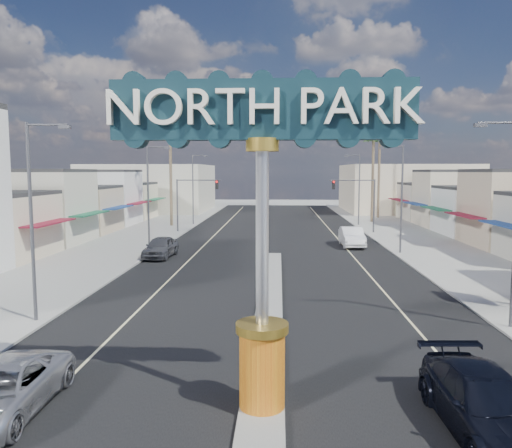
# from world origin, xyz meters

# --- Properties ---
(ground) EXTENTS (160.00, 160.00, 0.00)m
(ground) POSITION_xyz_m (0.00, 30.00, 0.00)
(ground) COLOR gray
(ground) RESTS_ON ground
(road) EXTENTS (20.00, 120.00, 0.01)m
(road) POSITION_xyz_m (0.00, 30.00, 0.01)
(road) COLOR black
(road) RESTS_ON ground
(median_island) EXTENTS (1.30, 30.00, 0.16)m
(median_island) POSITION_xyz_m (0.00, 14.00, 0.08)
(median_island) COLOR gray
(median_island) RESTS_ON ground
(sidewalk_left) EXTENTS (8.00, 120.00, 0.12)m
(sidewalk_left) POSITION_xyz_m (-14.00, 30.00, 0.06)
(sidewalk_left) COLOR gray
(sidewalk_left) RESTS_ON ground
(sidewalk_right) EXTENTS (8.00, 120.00, 0.12)m
(sidewalk_right) POSITION_xyz_m (14.00, 30.00, 0.06)
(sidewalk_right) COLOR gray
(sidewalk_right) RESTS_ON ground
(storefront_row_left) EXTENTS (12.00, 42.00, 6.00)m
(storefront_row_left) POSITION_xyz_m (-24.00, 43.00, 3.00)
(storefront_row_left) COLOR beige
(storefront_row_left) RESTS_ON ground
(storefront_row_right) EXTENTS (12.00, 42.00, 6.00)m
(storefront_row_right) POSITION_xyz_m (24.00, 43.00, 3.00)
(storefront_row_right) COLOR #B7B29E
(storefront_row_right) RESTS_ON ground
(backdrop_far_left) EXTENTS (20.00, 20.00, 8.00)m
(backdrop_far_left) POSITION_xyz_m (-22.00, 75.00, 4.00)
(backdrop_far_left) COLOR #B7B29E
(backdrop_far_left) RESTS_ON ground
(backdrop_far_right) EXTENTS (20.00, 20.00, 8.00)m
(backdrop_far_right) POSITION_xyz_m (22.00, 75.00, 4.00)
(backdrop_far_right) COLOR beige
(backdrop_far_right) RESTS_ON ground
(gateway_sign) EXTENTS (8.20, 1.50, 9.15)m
(gateway_sign) POSITION_xyz_m (0.00, 1.98, 5.93)
(gateway_sign) COLOR #C9440F
(gateway_sign) RESTS_ON median_island
(traffic_signal_left) EXTENTS (5.09, 0.45, 6.00)m
(traffic_signal_left) POSITION_xyz_m (-9.18, 43.99, 4.27)
(traffic_signal_left) COLOR #47474C
(traffic_signal_left) RESTS_ON ground
(traffic_signal_right) EXTENTS (5.09, 0.45, 6.00)m
(traffic_signal_right) POSITION_xyz_m (9.18, 43.99, 4.27)
(traffic_signal_right) COLOR #47474C
(traffic_signal_right) RESTS_ON ground
(streetlight_l_near) EXTENTS (2.03, 0.22, 9.00)m
(streetlight_l_near) POSITION_xyz_m (-10.43, 10.00, 5.07)
(streetlight_l_near) COLOR #47474C
(streetlight_l_near) RESTS_ON ground
(streetlight_l_mid) EXTENTS (2.03, 0.22, 9.00)m
(streetlight_l_mid) POSITION_xyz_m (-10.43, 30.00, 5.07)
(streetlight_l_mid) COLOR #47474C
(streetlight_l_mid) RESTS_ON ground
(streetlight_l_far) EXTENTS (2.03, 0.22, 9.00)m
(streetlight_l_far) POSITION_xyz_m (-10.43, 52.00, 5.07)
(streetlight_l_far) COLOR #47474C
(streetlight_l_far) RESTS_ON ground
(streetlight_r_mid) EXTENTS (2.03, 0.22, 9.00)m
(streetlight_r_mid) POSITION_xyz_m (10.43, 30.00, 5.07)
(streetlight_r_mid) COLOR #47474C
(streetlight_r_mid) RESTS_ON ground
(streetlight_r_far) EXTENTS (2.03, 0.22, 9.00)m
(streetlight_r_far) POSITION_xyz_m (10.43, 52.00, 5.07)
(streetlight_r_far) COLOR #47474C
(streetlight_r_far) RESTS_ON ground
(palm_left_far) EXTENTS (2.60, 2.60, 13.10)m
(palm_left_far) POSITION_xyz_m (-13.00, 50.00, 11.50)
(palm_left_far) COLOR brown
(palm_left_far) RESTS_ON ground
(palm_right_mid) EXTENTS (2.60, 2.60, 12.10)m
(palm_right_mid) POSITION_xyz_m (13.00, 56.00, 10.60)
(palm_right_mid) COLOR brown
(palm_right_mid) RESTS_ON ground
(palm_right_far) EXTENTS (2.60, 2.60, 14.10)m
(palm_right_far) POSITION_xyz_m (15.00, 62.00, 12.39)
(palm_right_far) COLOR brown
(palm_right_far) RESTS_ON ground
(suv_left) EXTENTS (2.42, 5.19, 1.44)m
(suv_left) POSITION_xyz_m (-7.34, 1.52, 0.72)
(suv_left) COLOR silver
(suv_left) RESTS_ON ground
(suv_right) EXTENTS (2.50, 5.69, 1.63)m
(suv_right) POSITION_xyz_m (5.91, 1.05, 0.81)
(suv_right) COLOR black
(suv_right) RESTS_ON ground
(car_parked_left) EXTENTS (2.29, 5.07, 1.69)m
(car_parked_left) POSITION_xyz_m (-9.00, 27.41, 0.84)
(car_parked_left) COLOR #5B5B60
(car_parked_left) RESTS_ON ground
(car_parked_right) EXTENTS (1.91, 5.39, 1.77)m
(car_parked_right) POSITION_xyz_m (7.17, 34.14, 0.89)
(car_parked_right) COLOR white
(car_parked_right) RESTS_ON ground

